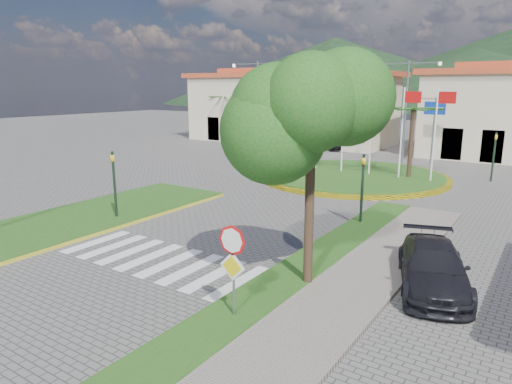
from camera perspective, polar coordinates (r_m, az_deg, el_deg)
The scene contains 22 objects.
ground at distance 14.64m, azimuth -23.76°, elevation -12.48°, with size 160.00×160.00×0.00m, color #625F5D.
sidewalk_right at distance 11.95m, azimuth 1.70°, elevation -16.88°, with size 4.00×28.00×0.15m, color gray.
verge_right at distance 12.54m, azimuth -3.12°, elevation -15.28°, with size 1.60×28.00×0.18m, color #224C15.
median_left at distance 22.85m, azimuth -20.04°, elevation -2.85°, with size 5.00×14.00×0.18m, color #224C15.
crosswalk at distance 16.87m, azimuth -12.22°, elevation -8.21°, with size 8.00×3.00×0.01m, color silver.
roundabout_island at distance 31.54m, azimuth 11.89°, elevation 2.04°, with size 12.70×12.70×6.00m.
stop_sign at distance 11.74m, azimuth -2.94°, elevation -8.16°, with size 0.80×0.11×2.65m.
deciduous_tree at distance 13.25m, azimuth 7.00°, elevation 9.23°, with size 3.60×3.60×6.80m.
traffic_light_left at distance 21.72m, azimuth -17.32°, elevation 1.58°, with size 0.15×0.18×3.20m.
traffic_light_right at distance 20.46m, azimuth 13.17°, elevation 1.15°, with size 0.15×0.18×3.20m.
traffic_light_far at distance 33.22m, azimuth 27.63°, elevation 4.48°, with size 0.18×0.15×3.20m.
direction_sign_west at distance 40.17m, azimuth 14.33°, elevation 9.06°, with size 1.60×0.14×5.20m.
direction_sign_east at distance 38.78m, azimuth 21.36°, elevation 8.45°, with size 1.60×0.14×5.20m.
street_lamp_centre at distance 38.28m, azimuth 18.20°, elevation 10.09°, with size 4.80×0.16×8.00m.
street_lamp_west at distance 37.01m, azimuth 0.20°, elevation 10.65°, with size 4.80×0.16×8.00m.
building_left at distance 51.57m, azimuth 4.26°, elevation 10.63°, with size 23.32×9.54×8.05m.
hill_far_west at distance 161.22m, azimuth 9.78°, elevation 14.62°, with size 140.00×140.00×22.00m, color black.
hill_near_back at distance 138.48m, azimuth 25.56°, elevation 12.61°, with size 110.00×110.00×16.00m, color black.
white_van at distance 45.38m, azimuth -1.44°, elevation 6.23°, with size 2.19×4.74×1.32m, color silver.
car_dark_a at distance 45.39m, azimuth 8.75°, elevation 6.12°, with size 1.62×4.04×1.38m, color black.
car_dark_b at distance 42.96m, azimuth 28.32°, elevation 4.33°, with size 1.46×4.18×1.38m, color black.
car_side_right at distance 15.04m, azimuth 21.25°, elevation -8.73°, with size 1.92×4.71×1.37m, color black.
Camera 1 is at (11.48, -6.79, 6.03)m, focal length 32.00 mm.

